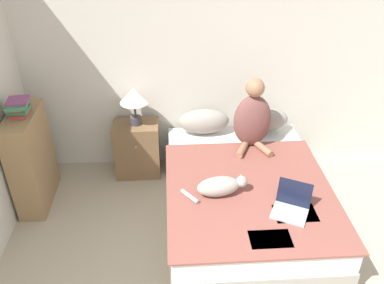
% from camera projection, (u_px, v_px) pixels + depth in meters
% --- Properties ---
extents(wall_back, '(5.25, 0.05, 2.55)m').
position_uv_depth(wall_back, '(221.00, 58.00, 4.33)').
color(wall_back, beige).
rests_on(wall_back, ground_plane).
extents(bed, '(1.51, 2.03, 0.50)m').
position_uv_depth(bed, '(244.00, 198.00, 3.97)').
color(bed, '#9E998E').
rests_on(bed, ground_plane).
extents(pillow_near, '(0.56, 0.26, 0.28)m').
position_uv_depth(pillow_near, '(204.00, 121.00, 4.47)').
color(pillow_near, gray).
rests_on(pillow_near, bed).
extents(pillow_far, '(0.56, 0.26, 0.28)m').
position_uv_depth(pillow_far, '(263.00, 119.00, 4.51)').
color(pillow_far, gray).
rests_on(pillow_far, bed).
extents(person_sitting, '(0.39, 0.38, 0.75)m').
position_uv_depth(person_sitting, '(253.00, 118.00, 4.15)').
color(person_sitting, brown).
rests_on(person_sitting, bed).
extents(cat_tabby, '(0.60, 0.25, 0.18)m').
position_uv_depth(cat_tabby, '(220.00, 186.00, 3.58)').
color(cat_tabby, '#A8A399').
rests_on(cat_tabby, bed).
extents(laptop_open, '(0.38, 0.38, 0.24)m').
position_uv_depth(laptop_open, '(291.00, 206.00, 3.41)').
color(laptop_open, '#B7B7BC').
rests_on(laptop_open, bed).
extents(nightstand, '(0.50, 0.37, 0.64)m').
position_uv_depth(nightstand, '(137.00, 149.00, 4.58)').
color(nightstand, brown).
rests_on(nightstand, ground_plane).
extents(table_lamp, '(0.30, 0.30, 0.43)m').
position_uv_depth(table_lamp, '(134.00, 97.00, 4.24)').
color(table_lamp, '#38383D').
rests_on(table_lamp, nightstand).
extents(bookshelf, '(0.26, 0.69, 1.02)m').
position_uv_depth(bookshelf, '(31.00, 160.00, 4.06)').
color(bookshelf, '#99754C').
rests_on(bookshelf, ground_plane).
extents(book_stack_top, '(0.22, 0.26, 0.16)m').
position_uv_depth(book_stack_top, '(18.00, 107.00, 3.74)').
color(book_stack_top, '#B24238').
rests_on(book_stack_top, bookshelf).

